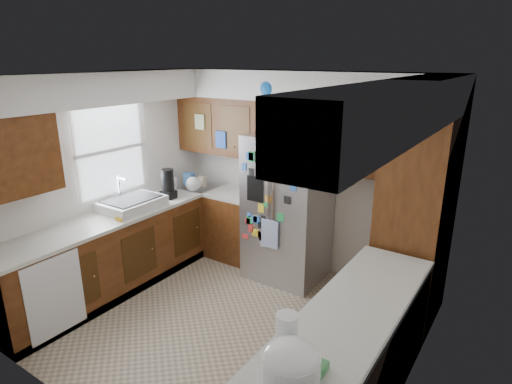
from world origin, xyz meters
TOP-DOWN VIEW (x-y plane):
  - floor at (0.00, 0.00)m, footprint 3.60×3.60m
  - room_shell at (-0.11, 0.36)m, footprint 3.64×3.24m
  - left_counter_run at (-1.36, 0.03)m, footprint 1.36×3.20m
  - right_counter_run at (1.50, -0.47)m, footprint 0.63×2.25m
  - pantry at (1.50, 1.15)m, footprint 0.60×0.90m
  - fridge at (-0.00, 1.20)m, footprint 0.90×0.79m
  - bridge_cabinet at (0.00, 1.43)m, footprint 0.96×0.34m
  - fridge_top_items at (-0.08, 1.37)m, footprint 0.92×0.36m
  - sink_assembly at (-1.50, 0.10)m, footprint 0.52×0.72m
  - left_counter_clutter at (-1.44, 0.86)m, footprint 0.40×0.93m
  - rice_cooker at (1.50, -1.38)m, footprint 0.33×0.32m
  - paper_towel at (1.35, -1.17)m, footprint 0.13×0.13m

SIDE VIEW (x-z plane):
  - floor at x=0.00m, z-range 0.00..0.00m
  - right_counter_run at x=1.50m, z-range -0.04..0.88m
  - left_counter_run at x=-1.36m, z-range -0.03..0.89m
  - fridge at x=0.00m, z-range 0.00..1.80m
  - sink_assembly at x=-1.50m, z-range 0.80..1.17m
  - left_counter_clutter at x=-1.44m, z-range 0.86..1.24m
  - rice_cooker at x=1.50m, z-range 0.93..1.21m
  - paper_towel at x=1.35m, z-range 0.92..1.22m
  - pantry at x=1.50m, z-range 0.00..2.15m
  - room_shell at x=-0.11m, z-range 0.56..3.08m
  - bridge_cabinet at x=0.00m, z-range 1.80..2.15m
  - fridge_top_items at x=-0.08m, z-range 2.13..2.43m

